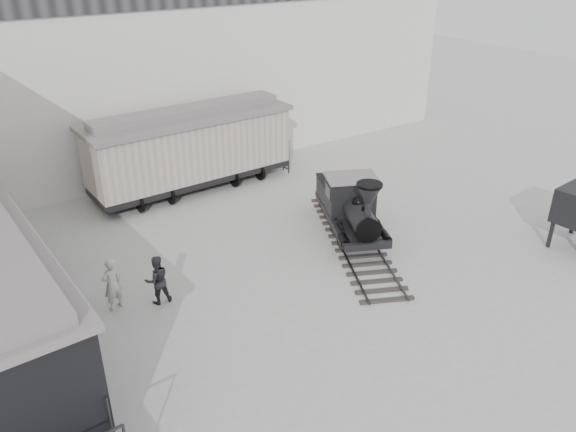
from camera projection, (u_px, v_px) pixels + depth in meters
ground at (367, 303)px, 18.60m from camera, size 90.00×90.00×0.00m
north_wall at (171, 60)px, 27.27m from camera, size 34.00×2.51×11.00m
locomotive at (352, 210)px, 22.40m from camera, size 5.30×8.62×3.05m
boxcar at (190, 147)px, 26.24m from camera, size 9.88×3.43×4.00m
visitor_a at (112, 284)px, 17.97m from camera, size 0.77×0.61×1.84m
visitor_b at (157, 280)px, 18.31m from camera, size 0.89×0.73×1.71m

